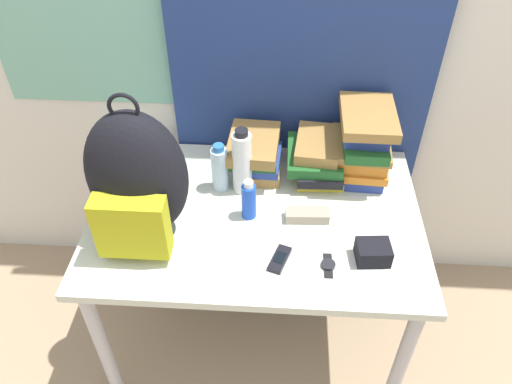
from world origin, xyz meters
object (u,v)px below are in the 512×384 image
(water_bottle, at_px, (220,168))
(wristwatch, at_px, (328,265))
(sunglasses_case, at_px, (307,215))
(camera_pouch, at_px, (373,252))
(cell_phone, at_px, (280,259))
(sunscreen_bottle, at_px, (249,200))
(book_stack_center, at_px, (317,157))
(book_stack_right, at_px, (363,143))
(book_stack_left, at_px, (255,153))
(backpack, at_px, (137,180))
(sports_bottle, at_px, (242,162))

(water_bottle, height_order, wristwatch, water_bottle)
(sunglasses_case, bearing_deg, camera_pouch, -39.71)
(cell_phone, bearing_deg, sunscreen_bottle, 119.32)
(book_stack_center, height_order, wristwatch, book_stack_center)
(water_bottle, xyz_separation_m, wristwatch, (0.38, -0.36, -0.09))
(book_stack_right, height_order, water_bottle, book_stack_right)
(book_stack_left, relative_size, water_bottle, 1.39)
(backpack, bearing_deg, sunscreen_bottle, 15.48)
(camera_pouch, relative_size, wristwatch, 1.13)
(sunglasses_case, relative_size, camera_pouch, 1.36)
(sunscreen_bottle, relative_size, cell_phone, 1.33)
(camera_pouch, bearing_deg, backpack, 173.81)
(water_bottle, relative_size, wristwatch, 1.94)
(book_stack_center, height_order, book_stack_right, book_stack_right)
(sunscreen_bottle, height_order, camera_pouch, sunscreen_bottle)
(book_stack_right, relative_size, camera_pouch, 2.50)
(book_stack_center, distance_m, water_bottle, 0.37)
(book_stack_left, height_order, sports_bottle, sports_bottle)
(book_stack_right, distance_m, sunglasses_case, 0.35)
(sports_bottle, xyz_separation_m, camera_pouch, (0.44, -0.32, -0.09))
(book_stack_left, relative_size, cell_phone, 2.29)
(book_stack_center, relative_size, camera_pouch, 2.51)
(book_stack_right, distance_m, camera_pouch, 0.45)
(water_bottle, bearing_deg, book_stack_center, 17.12)
(book_stack_center, distance_m, sports_bottle, 0.30)
(sunglasses_case, bearing_deg, sports_bottle, 148.20)
(backpack, xyz_separation_m, book_stack_left, (0.35, 0.35, -0.14))
(water_bottle, height_order, cell_phone, water_bottle)
(book_stack_left, bearing_deg, book_stack_center, -0.65)
(backpack, relative_size, book_stack_right, 1.86)
(book_stack_center, xyz_separation_m, wristwatch, (0.03, -0.47, -0.07))
(sunscreen_bottle, bearing_deg, sports_bottle, 103.34)
(book_stack_center, xyz_separation_m, water_bottle, (-0.35, -0.11, 0.02))
(camera_pouch, bearing_deg, sports_bottle, 144.33)
(book_stack_right, relative_size, sunglasses_case, 1.85)
(backpack, bearing_deg, book_stack_right, 25.32)
(backpack, height_order, sunglasses_case, backpack)
(water_bottle, distance_m, cell_phone, 0.42)
(backpack, bearing_deg, sunglasses_case, 9.32)
(sports_bottle, height_order, wristwatch, sports_bottle)
(book_stack_left, height_order, book_stack_center, same)
(backpack, height_order, camera_pouch, backpack)
(sports_bottle, bearing_deg, book_stack_left, 70.80)
(camera_pouch, bearing_deg, book_stack_center, 111.39)
(wristwatch, bearing_deg, sunglasses_case, 107.08)
(water_bottle, xyz_separation_m, camera_pouch, (0.52, -0.32, -0.06))
(backpack, xyz_separation_m, wristwatch, (0.61, -0.12, -0.22))
(book_stack_left, bearing_deg, book_stack_right, 0.21)
(book_stack_left, relative_size, camera_pouch, 2.40)
(cell_phone, relative_size, camera_pouch, 1.05)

